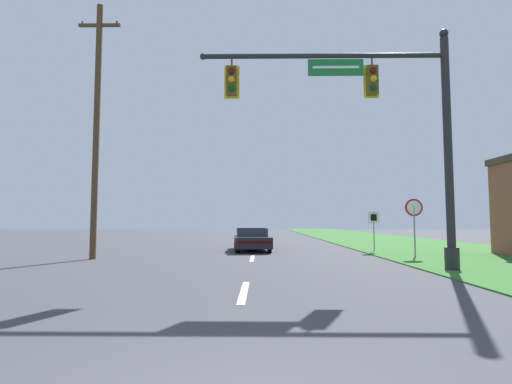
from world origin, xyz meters
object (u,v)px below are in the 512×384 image
signal_mast (388,124)px  car_ahead (252,239)px  utility_pole_near (97,125)px  route_sign_post (374,222)px  stop_sign (414,214)px

signal_mast → car_ahead: 10.77m
car_ahead → utility_pole_near: size_ratio=0.43×
car_ahead → utility_pole_near: utility_pole_near is taller
signal_mast → route_sign_post: size_ratio=4.07×
car_ahead → route_sign_post: bearing=-8.2°
signal_mast → utility_pole_near: utility_pole_near is taller
signal_mast → utility_pole_near: bearing=161.0°
route_sign_post → stop_sign: bearing=-75.6°
stop_sign → car_ahead: bearing=149.7°
utility_pole_near → stop_sign: bearing=3.5°
car_ahead → utility_pole_near: bearing=-142.2°
signal_mast → stop_sign: signal_mast is taller
utility_pole_near → car_ahead: bearing=37.8°
stop_sign → utility_pole_near: 14.16m
stop_sign → route_sign_post: bearing=104.4°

